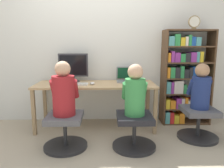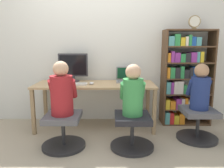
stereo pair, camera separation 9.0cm
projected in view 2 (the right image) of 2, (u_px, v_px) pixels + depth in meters
The scene contains 15 objects.
ground_plane at pixel (95, 135), 3.17m from camera, with size 14.00×14.00×0.00m, color tan.
wall_back at pixel (97, 44), 3.64m from camera, with size 10.00×0.05×2.60m.
desk at pixel (96, 88), 3.38m from camera, with size 1.83×0.66×0.70m.
desktop_monitor at pixel (74, 67), 3.51m from camera, with size 0.47×0.20×0.45m.
laptop at pixel (127, 79), 3.52m from camera, with size 0.32×0.30×0.24m.
keyboard at pixel (73, 84), 3.26m from camera, with size 0.45×0.16×0.03m.
computer_mouse_by_keyboard at pixel (93, 83), 3.28m from camera, with size 0.07×0.09×0.04m.
office_chair_left at pixel (64, 130), 2.78m from camera, with size 0.55×0.55×0.43m.
office_chair_right at pixel (133, 130), 2.75m from camera, with size 0.55×0.55×0.43m.
person_at_monitor at pixel (63, 91), 2.69m from camera, with size 0.34×0.31×0.67m.
person_at_laptop at pixel (134, 92), 2.67m from camera, with size 0.31×0.29×0.63m.
bookshelf at pixel (184, 77), 3.51m from camera, with size 0.78×0.33×1.53m.
desk_clock at pixel (196, 22), 3.27m from camera, with size 0.18×0.03×0.20m.
office_chair_side at pixel (199, 123), 3.00m from camera, with size 0.55×0.55×0.43m.
person_near_shelf at pixel (201, 89), 2.91m from camera, with size 0.30×0.28×0.62m.
Camera 2 is at (0.26, -2.98, 1.31)m, focal length 35.00 mm.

